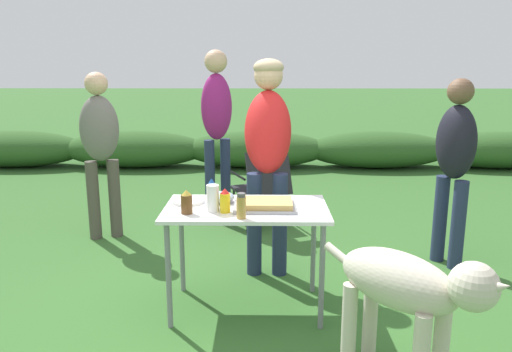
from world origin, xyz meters
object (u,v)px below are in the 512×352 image
mustard_bottle (225,201)px  paper_cup_stack (213,198)px  standing_person_in_navy_coat (268,140)px  folding_table (246,218)px  standing_person_in_gray_fleece (100,141)px  mayo_bottle (212,194)px  food_tray (265,205)px  dog (407,290)px  beer_bottle (187,202)px  plate_stack (188,201)px  standing_person_in_red_jacket (455,156)px  standing_person_with_beanie (217,117)px  spice_jar (241,206)px  mixing_bowl (221,197)px  camp_chair_green_behind_table (262,184)px

mustard_bottle → paper_cup_stack: bearing=167.2°
paper_cup_stack → standing_person_in_navy_coat: (0.37, 0.81, 0.26)m
folding_table → standing_person_in_navy_coat: size_ratio=0.64×
standing_person_in_navy_coat → standing_person_in_gray_fleece: bearing=157.2°
mayo_bottle → standing_person_in_navy_coat: standing_person_in_navy_coat is taller
folding_table → paper_cup_stack: paper_cup_stack is taller
food_tray → dog: bearing=-48.3°
beer_bottle → plate_stack: bearing=96.4°
standing_person_in_navy_coat → standing_person_in_red_jacket: standing_person_in_navy_coat is taller
folding_table → dog: bearing=-44.8°
food_tray → plate_stack: 0.55m
paper_cup_stack → dog: bearing=-34.9°
standing_person_with_beanie → spice_jar: bearing=-111.7°
beer_bottle → mixing_bowl: bearing=53.2°
mayo_bottle → food_tray: bearing=-1.4°
dog → standing_person_with_beanie: bearing=-109.1°
plate_stack → beer_bottle: bearing=-83.6°
paper_cup_stack → mayo_bottle: size_ratio=0.88×
beer_bottle → spice_jar: size_ratio=0.97×
spice_jar → food_tray: bearing=55.8°
mixing_bowl → paper_cup_stack: paper_cup_stack is taller
mustard_bottle → food_tray: bearing=19.3°
spice_jar → dog: 1.10m
dog → paper_cup_stack: bearing=-76.7°
mayo_bottle → beer_bottle: 0.20m
food_tray → mustard_bottle: (-0.26, -0.09, 0.05)m
paper_cup_stack → spice_jar: bearing=-37.2°
spice_jar → standing_person_with_beanie: bearing=98.6°
standing_person_in_red_jacket → standing_person_with_beanie: standing_person_with_beanie is taller
mayo_bottle → standing_person_with_beanie: standing_person_with_beanie is taller
standing_person_in_gray_fleece → dog: standing_person_in_gray_fleece is taller
standing_person_with_beanie → camp_chair_green_behind_table: 0.90m
mixing_bowl → standing_person_in_red_jacket: 2.00m
beer_bottle → standing_person_in_navy_coat: bearing=58.4°
plate_stack → standing_person_in_gray_fleece: size_ratio=0.14×
plate_stack → standing_person_in_gray_fleece: bearing=127.5°
mustard_bottle → standing_person_in_gray_fleece: standing_person_in_gray_fleece is taller
food_tray → standing_person_with_beanie: 2.24m
mixing_bowl → beer_bottle: 0.33m
spice_jar → standing_person_in_gray_fleece: (-1.41, 1.69, 0.15)m
standing_person_in_gray_fleece → standing_person_with_beanie: size_ratio=0.88×
food_tray → beer_bottle: 0.52m
mixing_bowl → paper_cup_stack: bearing=-98.8°
folding_table → beer_bottle: 0.43m
plate_stack → standing_person_in_navy_coat: 0.89m
folding_table → camp_chair_green_behind_table: camp_chair_green_behind_table is taller
plate_stack → beer_bottle: (0.03, -0.25, 0.06)m
mixing_bowl → camp_chair_green_behind_table: (0.29, 1.63, -0.31)m
folding_table → standing_person_in_red_jacket: (1.69, 0.81, 0.28)m
food_tray → standing_person_in_navy_coat: standing_person_in_navy_coat is taller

